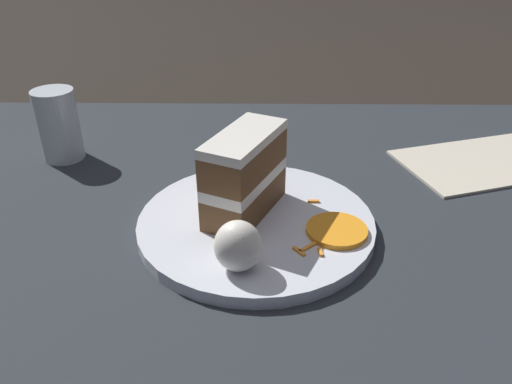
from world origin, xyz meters
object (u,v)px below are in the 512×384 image
cream_dollop (238,246)px  menu_card (484,162)px  drinking_glass (60,130)px  orange_garnish (337,230)px  cake_slice (245,174)px  plate (256,223)px

cream_dollop → menu_card: size_ratio=0.22×
drinking_glass → orange_garnish: bearing=150.4°
orange_garnish → menu_card: bearing=-140.0°
cream_dollop → drinking_glass: 0.40m
cake_slice → cream_dollop: size_ratio=2.43×
cake_slice → orange_garnish: cake_slice is taller
cream_dollop → menu_card: cream_dollop is taller
drinking_glass → plate: bearing=147.1°
drinking_glass → cake_slice: bearing=148.0°
cake_slice → drinking_glass: (0.29, -0.18, -0.02)m
cake_slice → drinking_glass: bearing=172.9°
cake_slice → menu_card: 0.40m
plate → orange_garnish: bearing=162.4°
plate → cream_dollop: 0.10m
cream_dollop → orange_garnish: cream_dollop is taller
cake_slice → orange_garnish: (-0.11, 0.04, -0.05)m
plate → cake_slice: bearing=-47.6°
cake_slice → cream_dollop: 0.11m
plate → orange_garnish: (-0.09, 0.03, 0.01)m
cake_slice → orange_garnish: bearing=2.3°
cream_dollop → plate: bearing=-100.1°
plate → menu_card: plate is taller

